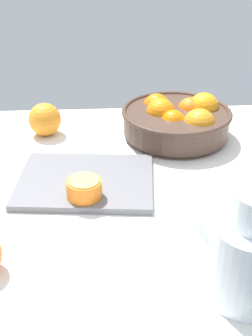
{
  "coord_description": "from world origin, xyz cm",
  "views": [
    {
      "loc": [
        -7.46,
        -85.81,
        53.75
      ],
      "look_at": [
        -2.56,
        -2.4,
        5.88
      ],
      "focal_mm": 48.96,
      "sensor_mm": 36.0,
      "label": 1
    }
  ],
  "objects_px": {
    "cutting_board": "(86,181)",
    "loose_orange_1": "(45,119)",
    "fruit_bowl": "(178,120)",
    "orange_half_0": "(84,188)",
    "juice_pitcher": "(250,260)"
  },
  "relations": [
    {
      "from": "cutting_board",
      "to": "fruit_bowl",
      "type": "bearing_deg",
      "value": 43.57
    },
    {
      "from": "cutting_board",
      "to": "loose_orange_1",
      "type": "height_order",
      "value": "loose_orange_1"
    },
    {
      "from": "loose_orange_1",
      "to": "juice_pitcher",
      "type": "bearing_deg",
      "value": -58.61
    },
    {
      "from": "cutting_board",
      "to": "orange_half_0",
      "type": "distance_m",
      "value": 0.08
    },
    {
      "from": "orange_half_0",
      "to": "loose_orange_1",
      "type": "xyz_separation_m",
      "value": [
        -0.11,
        0.34,
        0.01
      ]
    },
    {
      "from": "cutting_board",
      "to": "loose_orange_1",
      "type": "xyz_separation_m",
      "value": [
        -0.11,
        0.26,
        0.04
      ]
    },
    {
      "from": "juice_pitcher",
      "to": "fruit_bowl",
      "type": "bearing_deg",
      "value": 91.97
    },
    {
      "from": "cutting_board",
      "to": "loose_orange_1",
      "type": "distance_m",
      "value": 0.29
    },
    {
      "from": "fruit_bowl",
      "to": "juice_pitcher",
      "type": "bearing_deg",
      "value": -88.03
    },
    {
      "from": "juice_pitcher",
      "to": "cutting_board",
      "type": "xyz_separation_m",
      "value": [
        -0.26,
        0.35,
        -0.06
      ]
    },
    {
      "from": "fruit_bowl",
      "to": "cutting_board",
      "type": "height_order",
      "value": "fruit_bowl"
    },
    {
      "from": "fruit_bowl",
      "to": "juice_pitcher",
      "type": "distance_m",
      "value": 0.58
    },
    {
      "from": "fruit_bowl",
      "to": "loose_orange_1",
      "type": "distance_m",
      "value": 0.35
    },
    {
      "from": "cutting_board",
      "to": "orange_half_0",
      "type": "bearing_deg",
      "value": -90.33
    },
    {
      "from": "juice_pitcher",
      "to": "loose_orange_1",
      "type": "bearing_deg",
      "value": 121.39
    }
  ]
}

